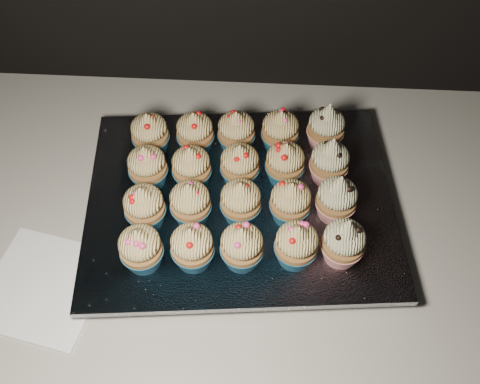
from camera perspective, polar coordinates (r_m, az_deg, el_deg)
The scene contains 25 objects.
cabinet at distance 1.31m, azimuth -3.53°, elevation -13.13°, with size 2.40×0.60×0.86m, color black.
worktop at distance 0.91m, azimuth -4.93°, elevation -1.88°, with size 2.44×0.64×0.04m, color beige.
napkin at distance 0.86m, azimuth -20.20°, elevation -9.43°, with size 0.17×0.17×0.00m, color white.
baking_tray at distance 0.88m, azimuth 0.00°, elevation -1.51°, with size 0.45×0.34×0.02m, color black.
foil_lining at distance 0.86m, azimuth 0.00°, elevation -0.87°, with size 0.49×0.38×0.01m, color silver.
cupcake_0 at distance 0.78m, azimuth -10.54°, elevation -5.91°, with size 0.06×0.06×0.08m.
cupcake_1 at distance 0.77m, azimuth -5.11°, elevation -5.83°, with size 0.06×0.06×0.08m.
cupcake_2 at distance 0.76m, azimuth 0.20°, elevation -5.82°, with size 0.06×0.06×0.08m.
cupcake_3 at distance 0.77m, azimuth 6.03°, elevation -5.60°, with size 0.06×0.06×0.08m.
cupcake_4 at distance 0.78m, azimuth 11.00°, elevation -5.23°, with size 0.06×0.06×0.10m.
cupcake_5 at distance 0.81m, azimuth -10.16°, elevation -1.54°, with size 0.06×0.06×0.08m.
cupcake_6 at distance 0.81m, azimuth -5.32°, elevation -1.19°, with size 0.06×0.06×0.08m.
cupcake_7 at distance 0.81m, azimuth 0.07°, elevation -1.02°, with size 0.06×0.06×0.08m.
cupcake_8 at distance 0.81m, azimuth 5.39°, elevation -1.07°, with size 0.06×0.06×0.08m.
cupcake_9 at distance 0.82m, azimuth 10.28°, elevation -0.68°, with size 0.06×0.06×0.10m.
cupcake_10 at distance 0.86m, azimuth -9.84°, elevation 2.67°, with size 0.06×0.06×0.08m.
cupcake_11 at distance 0.85m, azimuth -5.20°, elevation 2.65°, with size 0.06×0.06×0.08m.
cupcake_12 at distance 0.85m, azimuth -0.03°, elevation 2.91°, with size 0.06×0.06×0.08m.
cupcake_13 at distance 0.86m, azimuth 4.82°, elevation 3.09°, with size 0.06×0.06×0.08m.
cupcake_14 at distance 0.86m, azimuth 9.54°, elevation 3.23°, with size 0.06×0.06×0.10m.
cupcake_15 at distance 0.91m, azimuth -9.59°, elevation 6.16°, with size 0.06×0.06×0.08m.
cupcake_16 at distance 0.90m, azimuth -4.82°, elevation 6.31°, with size 0.06×0.06×0.08m.
cupcake_17 at distance 0.90m, azimuth -0.40°, elevation 6.44°, with size 0.06×0.06×0.08m.
cupcake_18 at distance 0.90m, azimuth 4.30°, elevation 6.50°, with size 0.06×0.06×0.08m.
cupcake_19 at distance 0.91m, azimuth 9.17°, elevation 6.83°, with size 0.06×0.06×0.10m.
Camera 1 is at (0.11, 1.19, 1.63)m, focal length 40.00 mm.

